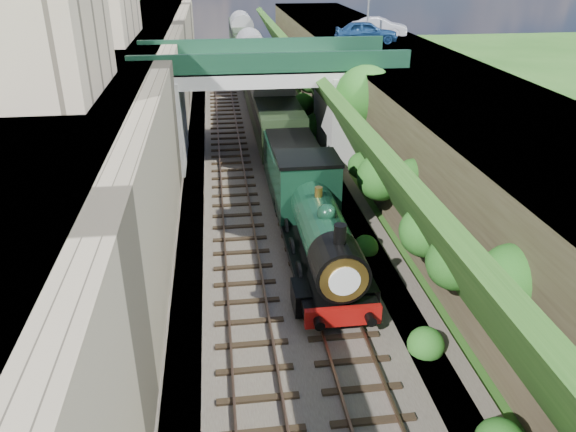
{
  "coord_description": "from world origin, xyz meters",
  "views": [
    {
      "loc": [
        -2.77,
        -10.86,
        12.43
      ],
      "look_at": [
        0.0,
        10.38,
        2.26
      ],
      "focal_mm": 35.0,
      "sensor_mm": 36.0,
      "label": 1
    }
  ],
  "objects_px": {
    "tree": "(367,99)",
    "tender": "(294,172)",
    "locomotive": "(318,229)",
    "car_silver": "(379,27)",
    "road_bridge": "(275,97)",
    "car_blue": "(366,32)"
  },
  "relations": [
    {
      "from": "tree",
      "to": "tender",
      "type": "relative_size",
      "value": 1.1
    },
    {
      "from": "locomotive",
      "to": "tender",
      "type": "bearing_deg",
      "value": 90.0
    },
    {
      "from": "car_silver",
      "to": "tender",
      "type": "relative_size",
      "value": 0.73
    },
    {
      "from": "road_bridge",
      "to": "car_silver",
      "type": "relative_size",
      "value": 3.63
    },
    {
      "from": "tree",
      "to": "car_silver",
      "type": "relative_size",
      "value": 1.5
    },
    {
      "from": "tree",
      "to": "locomotive",
      "type": "height_order",
      "value": "tree"
    },
    {
      "from": "road_bridge",
      "to": "tree",
      "type": "distance_m",
      "value": 6.11
    },
    {
      "from": "locomotive",
      "to": "tender",
      "type": "height_order",
      "value": "locomotive"
    },
    {
      "from": "car_blue",
      "to": "car_silver",
      "type": "xyz_separation_m",
      "value": [
        1.82,
        3.05,
        -0.05
      ]
    },
    {
      "from": "car_blue",
      "to": "car_silver",
      "type": "bearing_deg",
      "value": -24.11
    },
    {
      "from": "car_silver",
      "to": "locomotive",
      "type": "xyz_separation_m",
      "value": [
        -9.03,
        -24.05,
        -5.08
      ]
    },
    {
      "from": "road_bridge",
      "to": "tender",
      "type": "distance_m",
      "value": 7.31
    },
    {
      "from": "car_silver",
      "to": "road_bridge",
      "type": "bearing_deg",
      "value": 155.39
    },
    {
      "from": "car_silver",
      "to": "tree",
      "type": "bearing_deg",
      "value": -179.14
    },
    {
      "from": "tree",
      "to": "car_silver",
      "type": "bearing_deg",
      "value": 72.02
    },
    {
      "from": "tender",
      "to": "locomotive",
      "type": "bearing_deg",
      "value": -90.0
    },
    {
      "from": "car_blue",
      "to": "tree",
      "type": "bearing_deg",
      "value": 172.96
    },
    {
      "from": "road_bridge",
      "to": "car_blue",
      "type": "relative_size",
      "value": 3.51
    },
    {
      "from": "car_silver",
      "to": "tender",
      "type": "distance_m",
      "value": 19.72
    },
    {
      "from": "tree",
      "to": "car_blue",
      "type": "distance_m",
      "value": 10.82
    },
    {
      "from": "tree",
      "to": "tender",
      "type": "xyz_separation_m",
      "value": [
        -4.71,
        -3.38,
        -3.03
      ]
    },
    {
      "from": "road_bridge",
      "to": "tree",
      "type": "xyz_separation_m",
      "value": [
        4.97,
        -3.5,
        0.57
      ]
    }
  ]
}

